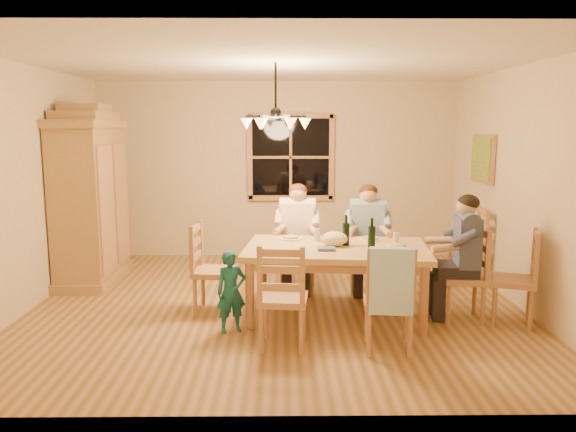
{
  "coord_description": "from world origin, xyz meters",
  "views": [
    {
      "loc": [
        0.07,
        -6.19,
        2.03
      ],
      "look_at": [
        0.13,
        0.1,
        1.02
      ],
      "focal_mm": 35.0,
      "sensor_mm": 36.0,
      "label": 1
    }
  ],
  "objects_px": {
    "chair_near_left": "(283,315)",
    "wine_bottle_a": "(346,230)",
    "dining_table": "(336,256)",
    "child": "(231,292)",
    "chair_end_right": "(462,291)",
    "chair_end_left": "(214,285)",
    "adult_woman": "(298,224)",
    "adult_plaid_man": "(368,225)",
    "chair_spare_back": "(466,260)",
    "chandelier": "(276,121)",
    "chair_near_right": "(388,318)",
    "armoire": "(91,201)",
    "chair_far_left": "(298,266)",
    "chair_spare_front": "(512,295)",
    "chair_far_right": "(367,268)",
    "wine_bottle_b": "(372,234)",
    "adult_slate_man": "(465,241)"
  },
  "relations": [
    {
      "from": "adult_slate_man",
      "to": "chair_spare_back",
      "type": "relative_size",
      "value": 0.88
    },
    {
      "from": "dining_table",
      "to": "chair_end_left",
      "type": "height_order",
      "value": "chair_end_left"
    },
    {
      "from": "dining_table",
      "to": "chair_end_right",
      "type": "relative_size",
      "value": 2.05
    },
    {
      "from": "chandelier",
      "to": "wine_bottle_b",
      "type": "height_order",
      "value": "chandelier"
    },
    {
      "from": "chair_end_right",
      "to": "wine_bottle_a",
      "type": "xyz_separation_m",
      "value": [
        -1.22,
        0.21,
        0.62
      ]
    },
    {
      "from": "chair_end_right",
      "to": "child",
      "type": "bearing_deg",
      "value": 103.74
    },
    {
      "from": "chair_near_left",
      "to": "wine_bottle_a",
      "type": "xyz_separation_m",
      "value": [
        0.68,
        0.93,
        0.62
      ]
    },
    {
      "from": "chandelier",
      "to": "chair_end_right",
      "type": "height_order",
      "value": "chandelier"
    },
    {
      "from": "chair_far_left",
      "to": "chair_near_right",
      "type": "height_order",
      "value": "same"
    },
    {
      "from": "chair_far_right",
      "to": "chair_end_left",
      "type": "bearing_deg",
      "value": 27.98
    },
    {
      "from": "dining_table",
      "to": "chair_spare_back",
      "type": "bearing_deg",
      "value": 34.56
    },
    {
      "from": "chair_near_left",
      "to": "adult_plaid_man",
      "type": "bearing_deg",
      "value": 64.8
    },
    {
      "from": "chair_near_left",
      "to": "wine_bottle_a",
      "type": "bearing_deg",
      "value": 59.65
    },
    {
      "from": "chair_end_left",
      "to": "chair_spare_back",
      "type": "distance_m",
      "value": 3.32
    },
    {
      "from": "chair_spare_back",
      "to": "chair_spare_front",
      "type": "bearing_deg",
      "value": -176.03
    },
    {
      "from": "dining_table",
      "to": "adult_woman",
      "type": "distance_m",
      "value": 1.04
    },
    {
      "from": "chair_end_right",
      "to": "dining_table",
      "type": "bearing_deg",
      "value": 90.0
    },
    {
      "from": "adult_woman",
      "to": "adult_plaid_man",
      "type": "xyz_separation_m",
      "value": [
        0.85,
        -0.09,
        0.0
      ]
    },
    {
      "from": "dining_table",
      "to": "chair_far_left",
      "type": "relative_size",
      "value": 2.05
    },
    {
      "from": "chair_near_left",
      "to": "wine_bottle_a",
      "type": "height_order",
      "value": "wine_bottle_a"
    },
    {
      "from": "adult_plaid_man",
      "to": "chair_spare_back",
      "type": "xyz_separation_m",
      "value": [
        1.34,
        0.38,
        -0.54
      ]
    },
    {
      "from": "chair_end_right",
      "to": "chair_spare_front",
      "type": "relative_size",
      "value": 1.0
    },
    {
      "from": "adult_woman",
      "to": "child",
      "type": "xyz_separation_m",
      "value": [
        -0.7,
        -1.42,
        -0.43
      ]
    },
    {
      "from": "chandelier",
      "to": "adult_woman",
      "type": "height_order",
      "value": "chandelier"
    },
    {
      "from": "chair_far_left",
      "to": "chair_end_left",
      "type": "bearing_deg",
      "value": 46.74
    },
    {
      "from": "chair_end_right",
      "to": "adult_slate_man",
      "type": "bearing_deg",
      "value": 122.35
    },
    {
      "from": "chair_near_left",
      "to": "child",
      "type": "relative_size",
      "value": 1.21
    },
    {
      "from": "chair_end_left",
      "to": "child",
      "type": "xyz_separation_m",
      "value": [
        0.24,
        -0.61,
        0.11
      ]
    },
    {
      "from": "chair_near_right",
      "to": "armoire",
      "type": "bearing_deg",
      "value": 151.27
    },
    {
      "from": "chair_end_left",
      "to": "adult_woman",
      "type": "bearing_deg",
      "value": 136.74
    },
    {
      "from": "chandelier",
      "to": "chair_spare_front",
      "type": "xyz_separation_m",
      "value": [
        2.45,
        -0.63,
        -1.77
      ]
    },
    {
      "from": "chair_near_right",
      "to": "chair_spare_front",
      "type": "distance_m",
      "value": 1.58
    },
    {
      "from": "wine_bottle_a",
      "to": "chair_end_left",
      "type": "bearing_deg",
      "value": 177.56
    },
    {
      "from": "armoire",
      "to": "dining_table",
      "type": "height_order",
      "value": "armoire"
    },
    {
      "from": "chair_end_right",
      "to": "adult_woman",
      "type": "xyz_separation_m",
      "value": [
        -1.71,
        1.08,
        0.54
      ]
    },
    {
      "from": "wine_bottle_b",
      "to": "child",
      "type": "xyz_separation_m",
      "value": [
        -1.43,
        -0.34,
        -0.52
      ]
    },
    {
      "from": "chair_near_left",
      "to": "chair_end_right",
      "type": "bearing_deg",
      "value": 26.57
    },
    {
      "from": "chair_end_left",
      "to": "chair_end_right",
      "type": "bearing_deg",
      "value": 90.0
    },
    {
      "from": "chandelier",
      "to": "armoire",
      "type": "bearing_deg",
      "value": 156.42
    },
    {
      "from": "chair_near_right",
      "to": "chair_far_right",
      "type": "bearing_deg",
      "value": 93.37
    },
    {
      "from": "chair_near_left",
      "to": "chair_spare_front",
      "type": "relative_size",
      "value": 1.0
    },
    {
      "from": "wine_bottle_a",
      "to": "chair_spare_back",
      "type": "distance_m",
      "value": 2.15
    },
    {
      "from": "dining_table",
      "to": "child",
      "type": "distance_m",
      "value": 1.21
    },
    {
      "from": "chair_near_left",
      "to": "chair_end_right",
      "type": "xyz_separation_m",
      "value": [
        1.89,
        0.72,
        0.0
      ]
    },
    {
      "from": "chair_near_left",
      "to": "child",
      "type": "bearing_deg",
      "value": 149.15
    },
    {
      "from": "chair_near_left",
      "to": "wine_bottle_b",
      "type": "height_order",
      "value": "wine_bottle_b"
    },
    {
      "from": "chair_far_right",
      "to": "adult_woman",
      "type": "xyz_separation_m",
      "value": [
        -0.85,
        0.09,
        0.54
      ]
    },
    {
      "from": "chair_near_right",
      "to": "chair_spare_back",
      "type": "distance_m",
      "value": 2.61
    },
    {
      "from": "dining_table",
      "to": "chair_end_right",
      "type": "bearing_deg",
      "value": -5.79
    },
    {
      "from": "child",
      "to": "adult_slate_man",
      "type": "bearing_deg",
      "value": -12.36
    }
  ]
}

